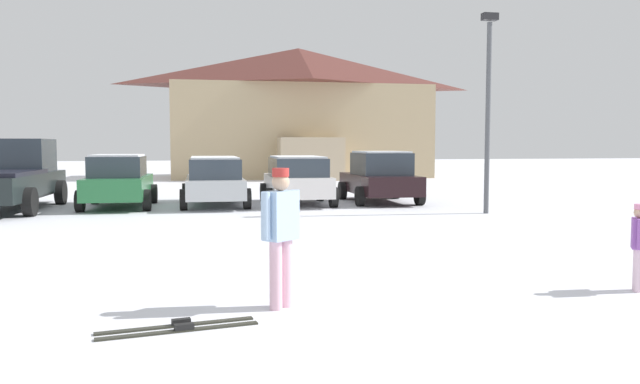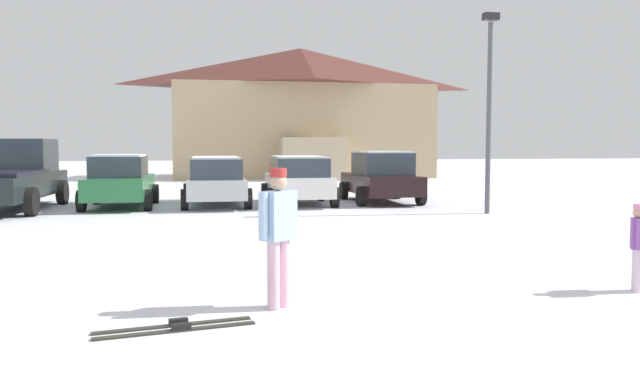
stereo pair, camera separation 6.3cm
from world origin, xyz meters
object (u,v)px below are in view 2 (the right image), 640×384
Objects in this scene: parked_black_sedan at (381,177)px; pickup_truck at (13,177)px; parked_silver_wagon at (215,179)px; ski_lodge at (301,112)px; skier_child_in_purple_jacket at (638,242)px; parked_white_suv at (298,178)px; lamp_post at (489,102)px; parked_green_coupe at (120,181)px; skier_adult_in_blue_parka at (279,229)px; pair_of_skis at (176,327)px.

parked_black_sedan is 0.71× the size of pickup_truck.
parked_black_sedan is at bearing -1.51° from parked_silver_wagon.
skier_child_in_purple_jacket is at bearing -92.58° from ski_lodge.
parked_black_sedan is (5.58, -0.15, 0.01)m from parked_silver_wagon.
lamp_post is at bearing -38.87° from parked_white_suv.
ski_lodge is at bearing 63.24° from parked_green_coupe.
parked_white_suv is at bearing -177.23° from parked_black_sedan.
skier_child_in_purple_jacket is (10.89, -13.36, -0.34)m from pickup_truck.
pickup_truck is 3.62× the size of skier_adult_in_blue_parka.
skier_adult_in_blue_parka is at bearing 27.25° from pair_of_skis.
parked_green_coupe is 13.48m from skier_adult_in_blue_parka.
parked_white_suv is at bearing -100.96° from ski_lodge.
lamp_post reaches higher than skier_adult_in_blue_parka.
skier_child_in_purple_jacket is 5.99m from pair_of_skis.
ski_lodge is 3.92× the size of parked_white_suv.
pair_of_skis is (-1.12, -13.83, -0.84)m from parked_silver_wagon.
skier_adult_in_blue_parka is at bearing -77.05° from parked_green_coupe.
skier_child_in_purple_jacket is 9.94m from lamp_post.
pair_of_skis is at bearing -131.59° from lamp_post.
ski_lodge is 2.88× the size of lamp_post.
parked_green_coupe is 13.90m from pair_of_skis.
skier_adult_in_blue_parka is (-2.61, -12.93, 0.08)m from parked_white_suv.
pair_of_skis is (-1.19, -0.61, -0.92)m from skier_adult_in_blue_parka.
skier_child_in_purple_jacket is (-1.42, -31.56, -3.40)m from ski_lodge.
parked_green_coupe is 3.56× the size of skier_child_in_purple_jacket.
skier_adult_in_blue_parka is 4.77m from skier_child_in_purple_jacket.
ski_lodge is at bearing 77.03° from pair_of_skis.
parked_green_coupe is at bearing -0.76° from pickup_truck.
parked_white_suv is 8.75m from pickup_truck.
ski_lodge is 20.69m from parked_green_coupe.
skier_child_in_purple_jacket is at bearing -2.19° from skier_adult_in_blue_parka.
ski_lodge is 9.75× the size of skier_adult_in_blue_parka.
pickup_truck is (-12.31, -18.20, -3.06)m from ski_lodge.
pickup_truck is at bearing 114.96° from skier_adult_in_blue_parka.
parked_silver_wagon is at bearing 0.34° from pickup_truck.
ski_lodge reaches higher than parked_silver_wagon.
parked_green_coupe is 2.96m from parked_silver_wagon.
skier_child_in_purple_jacket is (4.82, -13.40, -0.20)m from parked_silver_wagon.
lamp_post reaches higher than parked_white_suv.
pair_of_skis is at bearing -175.87° from skier_child_in_purple_jacket.
lamp_post reaches higher than skier_child_in_purple_jacket.
parked_white_suv is at bearing -2.13° from parked_green_coupe.
parked_silver_wagon is at bearing 90.28° from skier_adult_in_blue_parka.
parked_green_coupe is (-9.20, -18.24, -3.22)m from ski_lodge.
pair_of_skis is (4.95, -13.79, -0.98)m from pickup_truck.
parked_green_coupe is 2.44× the size of pair_of_skis.
lamp_post is at bearing -64.77° from parked_black_sedan.
skier_adult_in_blue_parka is at bearing -65.04° from pickup_truck.
parked_black_sedan is (2.91, 0.14, 0.00)m from parked_white_suv.
pair_of_skis is (1.83, -13.75, -0.82)m from parked_green_coupe.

